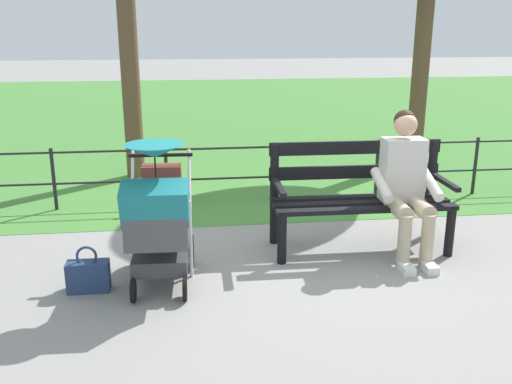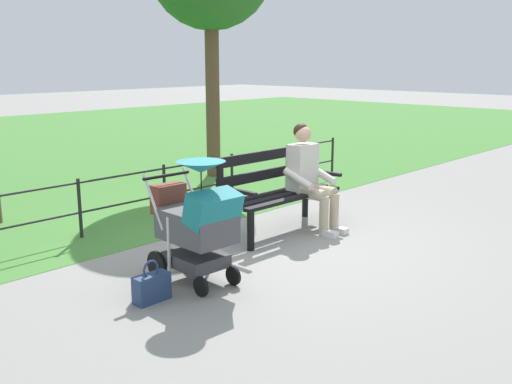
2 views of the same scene
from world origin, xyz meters
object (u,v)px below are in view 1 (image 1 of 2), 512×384
at_px(person_on_bench, 406,181).
at_px(park_bench, 359,192).
at_px(handbag, 88,275).
at_px(stroller, 159,214).

bearing_deg(person_on_bench, park_bench, -32.69).
distance_m(person_on_bench, handbag, 2.76).
bearing_deg(park_bench, person_on_bench, 147.31).
relative_size(person_on_bench, handbag, 3.45).
height_order(stroller, handbag, stroller).
bearing_deg(handbag, stroller, -176.02).
relative_size(park_bench, handbag, 4.35).
distance_m(park_bench, handbag, 2.44).
distance_m(park_bench, stroller, 1.87).
xyz_separation_m(park_bench, handbag, (2.32, 0.64, -0.40)).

